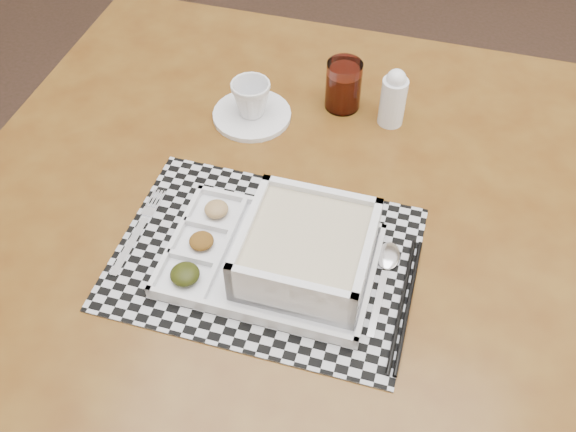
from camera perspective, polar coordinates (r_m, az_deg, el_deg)
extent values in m
plane|color=#322319|center=(1.88, 5.70, -11.94)|extent=(5.00, 5.00, 0.00)
cube|color=#4D290E|center=(1.10, -0.83, 0.08)|extent=(1.14, 1.14, 0.04)
cylinder|color=#4D290E|center=(1.86, -11.22, 6.04)|extent=(0.06, 0.06, 0.79)
cylinder|color=#4D290E|center=(1.75, 20.29, -0.41)|extent=(0.06, 0.06, 0.79)
cube|color=#4D290E|center=(1.48, 4.59, 11.89)|extent=(0.96, 0.06, 0.09)
cube|color=#4D290E|center=(1.32, -21.17, 2.48)|extent=(0.06, 0.96, 0.09)
cube|color=#4D290E|center=(1.16, 22.82, -7.04)|extent=(0.06, 0.96, 0.09)
cube|color=#AEAFB6|center=(1.01, -2.03, -3.71)|extent=(0.47, 0.35, 0.00)
cube|color=silver|center=(0.99, -1.52, -4.13)|extent=(0.33, 0.23, 0.01)
cube|color=silver|center=(1.05, 0.15, 0.68)|extent=(0.32, 0.02, 0.01)
cube|color=silver|center=(0.93, -3.47, -8.75)|extent=(0.32, 0.02, 0.01)
cube|color=silver|center=(1.03, -9.89, -1.79)|extent=(0.01, 0.22, 0.01)
cube|color=silver|center=(0.97, 7.37, -5.74)|extent=(0.01, 0.22, 0.01)
cube|color=silver|center=(1.00, -5.64, -2.79)|extent=(0.01, 0.20, 0.01)
cube|color=silver|center=(1.00, -8.60, -3.72)|extent=(0.08, 0.01, 0.01)
cube|color=silver|center=(1.03, -7.22, -0.85)|extent=(0.08, 0.01, 0.01)
ellipsoid|color=black|center=(0.97, -9.15, -5.13)|extent=(0.04, 0.04, 0.02)
ellipsoid|color=#45260B|center=(1.01, -7.71, -2.21)|extent=(0.04, 0.04, 0.02)
ellipsoid|color=olive|center=(1.05, -6.39, 0.62)|extent=(0.04, 0.04, 0.02)
cube|color=silver|center=(0.98, 1.62, -4.11)|extent=(0.20, 0.20, 0.01)
cube|color=silver|center=(1.01, 2.96, 0.91)|extent=(0.19, 0.02, 0.08)
cube|color=silver|center=(0.90, 0.20, -7.21)|extent=(0.19, 0.02, 0.08)
cube|color=silver|center=(0.97, -3.43, -1.78)|extent=(0.02, 0.19, 0.08)
cube|color=silver|center=(0.95, 6.91, -4.07)|extent=(0.02, 0.19, 0.08)
cube|color=#C2B390|center=(0.96, 1.66, -3.07)|extent=(0.17, 0.17, 0.07)
cube|color=silver|center=(1.05, -13.93, -2.59)|extent=(0.02, 0.12, 0.00)
cube|color=silver|center=(1.09, -12.27, 0.37)|extent=(0.02, 0.02, 0.00)
cube|color=silver|center=(1.11, -12.07, 1.59)|extent=(0.00, 0.04, 0.00)
cube|color=silver|center=(1.11, -11.79, 1.52)|extent=(0.00, 0.04, 0.00)
cube|color=silver|center=(1.11, -11.51, 1.46)|extent=(0.00, 0.04, 0.00)
cube|color=silver|center=(1.10, -11.22, 1.40)|extent=(0.00, 0.04, 0.00)
cube|color=silver|center=(0.96, 7.99, -7.66)|extent=(0.01, 0.12, 0.00)
ellipsoid|color=silver|center=(1.02, 8.93, -3.51)|extent=(0.04, 0.06, 0.01)
cylinder|color=black|center=(0.97, 10.08, -7.61)|extent=(0.01, 0.24, 0.01)
cylinder|color=black|center=(0.97, 10.67, -7.74)|extent=(0.01, 0.24, 0.01)
cylinder|color=silver|center=(1.24, -3.22, 8.96)|extent=(0.15, 0.15, 0.01)
imported|color=silver|center=(1.22, -3.30, 10.39)|extent=(0.09, 0.09, 0.07)
cylinder|color=white|center=(1.24, 4.95, 11.50)|extent=(0.07, 0.07, 0.10)
cylinder|color=#420C05|center=(1.25, 4.92, 11.10)|extent=(0.06, 0.06, 0.08)
cylinder|color=silver|center=(1.22, 9.29, 9.98)|extent=(0.05, 0.05, 0.10)
sphere|color=silver|center=(1.19, 9.61, 11.95)|extent=(0.04, 0.04, 0.04)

